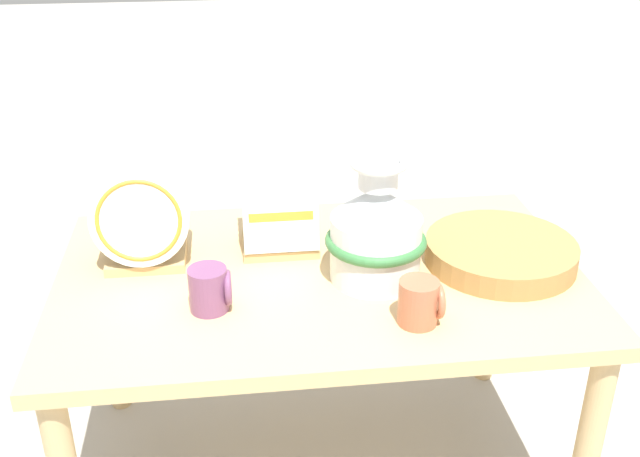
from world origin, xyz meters
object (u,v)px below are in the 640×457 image
Objects in this scene: dish_rack_square_plates at (279,219)px; mug_terracotta_glaze at (421,302)px; ceramic_vase at (376,230)px; wicker_charger_stack at (501,252)px; dish_rack_round_plates at (142,221)px; mug_plum_glaze at (211,289)px.

dish_rack_square_plates is 2.08× the size of mug_terracotta_glaze.
wicker_charger_stack is (0.30, 0.03, -0.09)m from ceramic_vase.
dish_rack_round_plates is 0.65m from mug_terracotta_glaze.
dish_rack_round_plates is at bearing -173.09° from dish_rack_square_plates.
wicker_charger_stack is at bearing 10.13° from mug_plum_glaze.
mug_terracotta_glaze is (0.06, -0.19, -0.07)m from ceramic_vase.
mug_terracotta_glaze is (0.42, -0.10, 0.00)m from mug_plum_glaze.
ceramic_vase is 0.31m from wicker_charger_stack.
ceramic_vase is 1.17× the size of dish_rack_round_plates.
mug_plum_glaze is (-0.66, -0.12, 0.02)m from wicker_charger_stack.
ceramic_vase reaches higher than dish_rack_square_plates.
dish_rack_round_plates is at bearing 124.83° from mug_plum_glaze.
ceramic_vase is 0.53m from dish_rack_round_plates.
ceramic_vase is at bearing 13.63° from mug_plum_glaze.
dish_rack_round_plates is 0.27m from mug_plum_glaze.
dish_rack_square_plates is (0.31, 0.04, -0.03)m from dish_rack_round_plates.
dish_rack_square_plates is at bearing 140.05° from ceramic_vase.
mug_terracotta_glaze is (0.57, -0.32, -0.06)m from dish_rack_round_plates.
dish_rack_round_plates is (-0.51, 0.13, -0.01)m from ceramic_vase.
mug_terracotta_glaze is (-0.24, -0.22, 0.02)m from wicker_charger_stack.
dish_rack_square_plates is (-0.20, 0.17, -0.04)m from ceramic_vase.
mug_terracotta_glaze is at bearing -13.65° from mug_plum_glaze.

